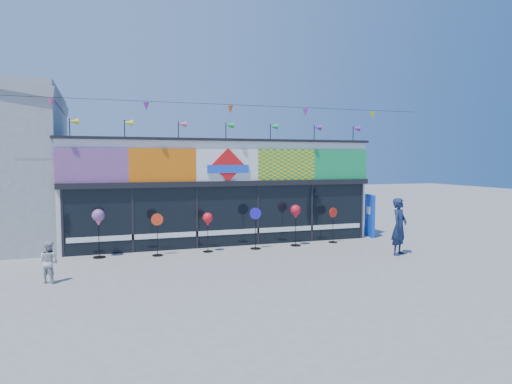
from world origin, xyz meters
name	(u,v)px	position (x,y,z in m)	size (l,w,h in m)	color
ground	(257,266)	(0.00, 0.00, 0.00)	(80.00, 80.00, 0.00)	slate
kite_shop	(212,189)	(0.00, 5.94, 2.05)	(16.00, 5.70, 5.31)	silver
blue_sign	(370,215)	(6.37, 3.64, 0.91)	(0.33, 0.91, 1.81)	#0D40C4
spinner_0	(98,219)	(-4.64, 2.86, 1.32)	(0.42, 0.42, 1.64)	black
spinner_1	(157,233)	(-2.74, 2.55, 0.77)	(0.41, 0.37, 1.46)	black
spinner_2	(208,221)	(-0.96, 2.64, 1.13)	(0.36, 0.36, 1.41)	black
spinner_3	(255,227)	(0.83, 2.60, 0.81)	(0.43, 0.39, 1.53)	black
spinner_4	(296,213)	(2.49, 2.71, 1.26)	(0.40, 0.40, 1.58)	black
spinner_5	(333,224)	(4.18, 2.85, 0.74)	(0.39, 0.36, 1.40)	black
adult_man	(399,226)	(5.21, 0.02, 0.99)	(0.72, 0.47, 1.98)	#152243
child	(49,262)	(-5.90, 0.01, 0.56)	(0.55, 0.32, 1.13)	#BCBCBC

